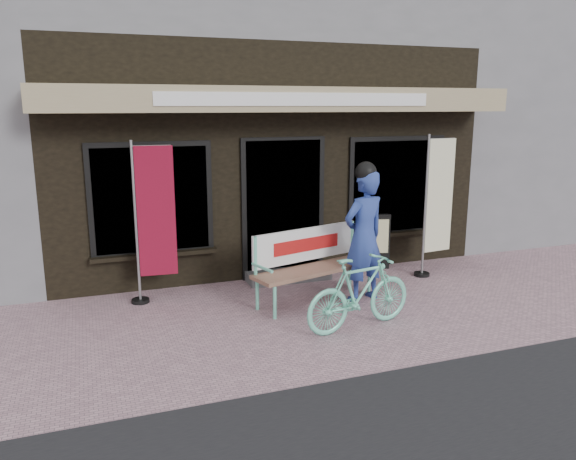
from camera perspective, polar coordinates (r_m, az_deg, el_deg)
name	(u,v)px	position (r m, az deg, el deg)	size (l,w,h in m)	color
ground	(335,319)	(7.28, 4.84, -9.00)	(70.00, 70.00, 0.00)	#AF8692
storefront	(232,88)	(11.46, -5.67, 14.12)	(7.00, 6.77, 6.00)	black
neighbor_right_near	(548,100)	(16.27, 24.88, 11.90)	(10.00, 7.00, 5.60)	slate
bench	(311,259)	(7.78, 2.39, -2.96)	(1.91, 0.95, 1.01)	#71DEBB
person	(364,233)	(7.75, 7.73, -0.35)	(0.76, 0.60, 1.94)	#293F90
bicycle	(360,293)	(6.88, 7.30, -6.33)	(0.43, 1.51, 0.91)	#71DEBB
nobori_red	(153,220)	(7.79, -13.56, 0.96)	(0.66, 0.26, 2.23)	gray
nobori_cream	(437,203)	(9.14, 14.87, 2.63)	(0.66, 0.27, 2.24)	gray
menu_stand	(376,241)	(9.39, 8.92, -1.12)	(0.47, 0.20, 0.92)	black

